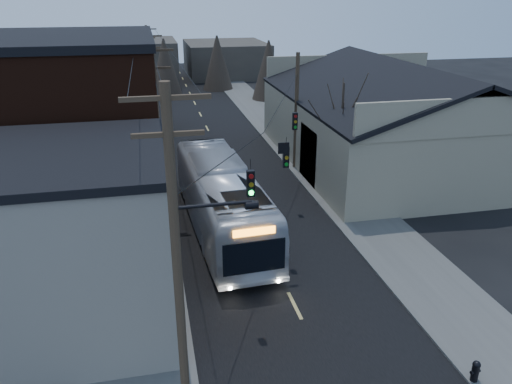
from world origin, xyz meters
The scene contains 14 objects.
road_surface centered at (0.00, 30.00, 0.01)m, with size 9.00×110.00×0.02m, color black.
sidewalk_left centered at (-6.50, 30.00, 0.06)m, with size 4.00×110.00×0.12m, color #474744.
sidewalk_right centered at (6.50, 30.00, 0.06)m, with size 4.00×110.00×0.12m, color #474744.
building_clapboard centered at (-9.00, 9.00, 3.50)m, with size 8.00×8.00×7.00m, color slate.
building_brick centered at (-10.00, 20.00, 5.00)m, with size 10.00×12.00×10.00m, color black.
building_left_far centered at (-9.50, 36.00, 3.50)m, with size 9.00×14.00×7.00m, color #37312C.
warehouse centered at (13.00, 25.00, 2.70)m, with size 16.16×20.60×7.73m.
building_far_left centered at (-6.00, 65.00, 3.00)m, with size 10.00×12.00×6.00m, color #37312C.
building_far_right centered at (7.00, 70.00, 2.50)m, with size 12.00×14.00×5.00m, color #37312C.
bare_tree centered at (6.50, 20.00, 3.60)m, with size 0.40×0.40×7.20m, color black.
utility_lines centered at (-3.11, 24.14, 4.95)m, with size 11.24×45.28×10.50m.
bus centered at (-1.89, 15.78, 1.89)m, with size 3.18×13.58×3.78m, color silver.
parked_car centered at (-4.30, 34.96, 0.63)m, with size 1.33×3.81×1.26m, color #A3A4AA.
fire_hydrant centered at (4.70, 2.36, 0.55)m, with size 0.39×0.28×0.81m.
Camera 1 is at (-5.42, -9.10, 12.51)m, focal length 35.00 mm.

